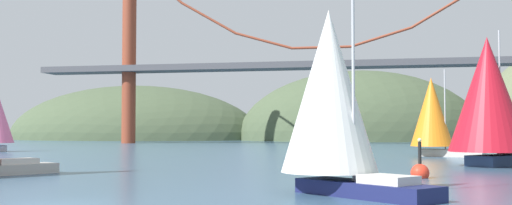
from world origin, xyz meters
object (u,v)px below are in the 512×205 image
sailboat_white_mainsail (331,96)px  sailboat_orange_sail (433,114)px  sailboat_crimson_sail (489,98)px  channel_buoy (420,172)px

sailboat_white_mainsail → sailboat_orange_sail: bearing=79.7°
sailboat_crimson_sail → sailboat_orange_sail: sailboat_crimson_sail is taller
channel_buoy → sailboat_crimson_sail: bearing=65.6°
sailboat_crimson_sail → channel_buoy: bearing=-114.4°
sailboat_orange_sail → sailboat_white_mainsail: size_ratio=0.97×
channel_buoy → sailboat_orange_sail: bearing=84.6°
sailboat_crimson_sail → sailboat_white_mainsail: (-10.33, -22.84, -0.96)m
sailboat_orange_sail → sailboat_white_mainsail: (-7.25, -39.92, -0.04)m
sailboat_orange_sail → channel_buoy: (-2.87, -30.17, -4.10)m
sailboat_orange_sail → sailboat_crimson_sail: bearing=-79.8°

